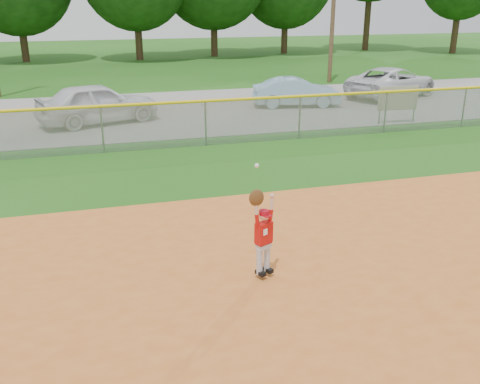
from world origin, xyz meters
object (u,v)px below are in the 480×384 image
object	(u,v)px
car_blue	(296,92)
ballplayer	(263,232)
sponsor_sign	(398,99)
car_white_b	(392,82)
car_white_a	(98,103)

from	to	relation	value
car_blue	ballplayer	xyz separation A→B (m)	(-6.36, -14.63, 0.24)
car_blue	sponsor_sign	world-z (taller)	sponsor_sign
car_white_b	sponsor_sign	distance (m)	6.04
car_white_a	car_blue	bearing A→B (deg)	-100.90
sponsor_sign	car_blue	bearing A→B (deg)	119.80
car_white_a	ballplayer	distance (m)	13.69
sponsor_sign	ballplayer	bearing A→B (deg)	-130.74
ballplayer	car_white_a	bearing A→B (deg)	99.91
car_white_b	sponsor_sign	xyz separation A→B (m)	(-2.91, -5.29, 0.21)
car_white_a	car_blue	distance (m)	8.80
car_white_a	sponsor_sign	xyz separation A→B (m)	(11.21, -3.21, 0.16)
car_white_b	sponsor_sign	bearing A→B (deg)	124.11
car_blue	ballplayer	world-z (taller)	ballplayer
car_white_a	car_white_b	bearing A→B (deg)	-99.97
car_white_b	ballplayer	xyz separation A→B (m)	(-11.76, -15.57, 0.15)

